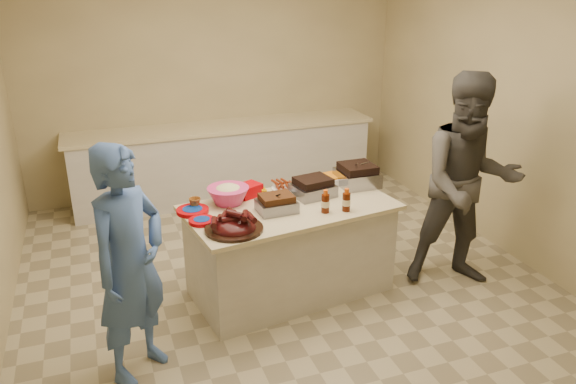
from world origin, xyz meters
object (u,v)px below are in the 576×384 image
object	(u,v)px
guest_gray	(456,280)
bbq_bottle_b	(346,211)
plastic_cup	(195,208)
island	(290,290)
roasting_pan	(357,185)
mustard_bottle	(265,201)
rib_platter	(234,230)
bbq_bottle_a	(325,212)
guest_blue	(142,368)
coleslaw_bowl	(229,203)

from	to	relation	value
guest_gray	bbq_bottle_b	bearing A→B (deg)	-166.31
plastic_cup	island	bearing A→B (deg)	-15.39
roasting_pan	bbq_bottle_b	distance (m)	0.60
mustard_bottle	rib_platter	bearing A→B (deg)	-129.40
bbq_bottle_a	bbq_bottle_b	distance (m)	0.17
bbq_bottle_a	bbq_bottle_b	bearing A→B (deg)	-9.43
roasting_pan	mustard_bottle	distance (m)	0.89
roasting_pan	guest_blue	bearing A→B (deg)	-157.23
guest_blue	coleslaw_bowl	bearing A→B (deg)	1.87
rib_platter	guest_gray	size ratio (longest dim) A/B	0.24
roasting_pan	guest_gray	world-z (taller)	roasting_pan
island	guest_blue	size ratio (longest dim) A/B	1.03
roasting_pan	guest_blue	distance (m)	2.36
bbq_bottle_b	guest_blue	size ratio (longest dim) A/B	0.12
coleslaw_bowl	guest_blue	bearing A→B (deg)	-136.14
guest_blue	bbq_bottle_a	bearing A→B (deg)	-27.90
rib_platter	plastic_cup	world-z (taller)	rib_platter
island	bbq_bottle_b	distance (m)	0.92
rib_platter	coleslaw_bowl	xyz separation A→B (m)	(0.09, 0.52, 0.00)
mustard_bottle	coleslaw_bowl	bearing A→B (deg)	171.03
roasting_pan	mustard_bottle	world-z (taller)	roasting_pan
plastic_cup	roasting_pan	bearing A→B (deg)	1.41
island	guest_gray	bearing A→B (deg)	-20.97
island	plastic_cup	distance (m)	1.11
island	rib_platter	xyz separation A→B (m)	(-0.55, -0.30, 0.80)
roasting_pan	mustard_bottle	size ratio (longest dim) A/B	2.65
roasting_pan	guest_gray	xyz separation A→B (m)	(0.74, -0.58, -0.80)
bbq_bottle_a	plastic_cup	bearing A→B (deg)	155.77
rib_platter	bbq_bottle_b	world-z (taller)	bbq_bottle_b
coleslaw_bowl	plastic_cup	size ratio (longest dim) A/B	3.60
plastic_cup	coleslaw_bowl	bearing A→B (deg)	2.80
coleslaw_bowl	bbq_bottle_b	distance (m)	0.97
bbq_bottle_b	plastic_cup	size ratio (longest dim) A/B	1.98
mustard_bottle	bbq_bottle_a	bearing A→B (deg)	-46.33
roasting_pan	coleslaw_bowl	bearing A→B (deg)	-178.74
plastic_cup	guest_blue	bearing A→B (deg)	-125.57
guest_blue	guest_gray	xyz separation A→B (m)	(2.79, 0.27, 0.00)
mustard_bottle	guest_blue	distance (m)	1.61
guest_blue	plastic_cup	bearing A→B (deg)	12.44
bbq_bottle_a	guest_blue	world-z (taller)	bbq_bottle_a
roasting_pan	plastic_cup	bearing A→B (deg)	-178.41
coleslaw_bowl	bbq_bottle_b	size ratio (longest dim) A/B	1.82
roasting_pan	coleslaw_bowl	size ratio (longest dim) A/B	0.97
rib_platter	mustard_bottle	distance (m)	0.61
rib_platter	roasting_pan	world-z (taller)	rib_platter
coleslaw_bowl	guest_gray	bearing A→B (deg)	-16.13
bbq_bottle_a	bbq_bottle_b	xyz separation A→B (m)	(0.17, -0.03, 0.00)
island	guest_gray	xyz separation A→B (m)	(1.46, -0.34, 0.00)
plastic_cup	guest_blue	size ratio (longest dim) A/B	0.06
rib_platter	plastic_cup	bearing A→B (deg)	110.75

